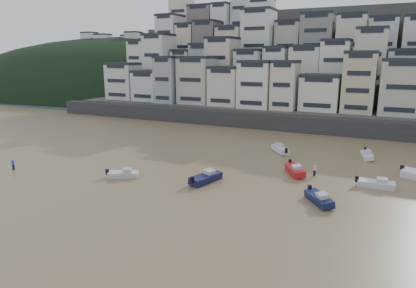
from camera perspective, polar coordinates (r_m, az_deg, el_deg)
The scene contains 14 objects.
ground at distance 34.76m, azimuth -27.64°, elevation -16.41°, with size 400.00×400.00×0.00m, color olive.
sea_strip at distance 211.92m, azimuth -14.33°, elevation 8.43°, with size 340.00×340.00×0.00m, color slate.
harbor_wall at distance 84.89m, azimuth 14.81°, elevation 2.92°, with size 140.00×3.00×3.50m, color #38383A.
hillside at distance 122.55m, azimuth 21.02°, elevation 10.84°, with size 141.04×66.00×50.00m.
headland at distance 194.75m, azimuth -12.80°, elevation 8.12°, with size 216.00×135.00×53.33m.
boat_j at distance 52.82m, azimuth -12.94°, elevation -4.40°, with size 4.52×1.48×1.23m, color silver, non-canonical shape.
boat_d at distance 52.21m, azimuth 24.45°, elevation -5.44°, with size 4.88×1.60×1.33m, color silver, non-canonical shape.
boat_e at distance 54.37m, azimuth 13.23°, elevation -3.75°, with size 5.57×1.82×1.52m, color red, non-canonical shape.
boat_h at distance 66.04m, azimuth 11.09°, elevation -0.64°, with size 5.52×1.81×1.50m, color silver, non-canonical shape.
boat_b at distance 44.57m, azimuth 16.71°, elevation -7.87°, with size 5.09×1.67×1.39m, color #13183C, non-canonical shape.
boat_i at distance 66.39m, azimuth 23.28°, elevation -1.48°, with size 5.05×1.65×1.38m, color silver, non-canonical shape.
boat_c at distance 49.58m, azimuth -0.35°, elevation -5.02°, with size 5.71×1.87×1.56m, color #14173F, non-canonical shape.
person_blue at distance 61.97m, azimuth -27.80°, elevation -2.76°, with size 0.44×0.44×1.74m, color blue, non-canonical shape.
person_pink at distance 54.21m, azimuth 16.08°, elevation -3.85°, with size 0.44×0.44×1.74m, color #F8AFB0, non-canonical shape.
Camera 1 is at (25.41, -17.19, 16.33)m, focal length 32.00 mm.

